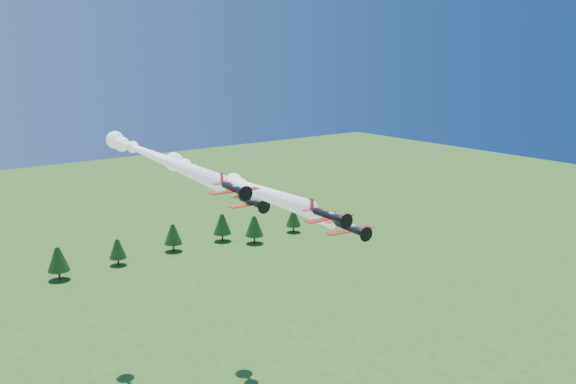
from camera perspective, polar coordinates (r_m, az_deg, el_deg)
plane_lead at (r=110.75m, az=-6.17°, el=1.22°), size 7.82×54.63×3.70m
plane_left at (r=119.39m, az=-12.13°, el=3.30°), size 11.56×60.79×3.70m
plane_right at (r=123.38m, az=-1.72°, el=-0.32°), size 10.91×47.33×3.70m
plane_slot at (r=102.28m, az=-3.33°, el=-0.86°), size 7.98×8.66×2.80m
treeline at (r=200.92m, az=-19.76°, el=-5.58°), size 176.22×17.93×10.41m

